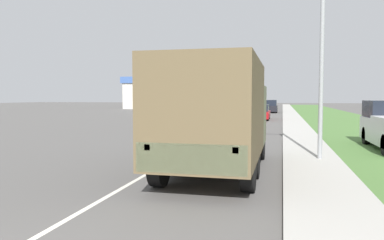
{
  "coord_description": "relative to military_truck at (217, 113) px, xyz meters",
  "views": [
    {
      "loc": [
        3.56,
        -1.73,
        2.1
      ],
      "look_at": [
        0.73,
        9.98,
        1.35
      ],
      "focal_mm": 35.0,
      "sensor_mm": 36.0,
      "label": 1
    }
  ],
  "objects": [
    {
      "name": "grass_strip_right",
      "position": [
        7.09,
        31.53,
        -1.64
      ],
      "size": [
        7.0,
        120.0,
        0.02
      ],
      "color": "#4C7538",
      "rests_on": "ground"
    },
    {
      "name": "car_second_ahead",
      "position": [
        -0.35,
        24.76,
        -1.01
      ],
      "size": [
        1.92,
        4.87,
        1.4
      ],
      "color": "maroon",
      "rests_on": "ground"
    },
    {
      "name": "building_distant",
      "position": [
        -17.24,
        56.43,
        1.17
      ],
      "size": [
        16.53,
        13.42,
        5.56
      ],
      "color": "beige",
      "rests_on": "ground"
    },
    {
      "name": "military_truck",
      "position": [
        0.0,
        0.0,
        0.0
      ],
      "size": [
        2.37,
        6.68,
        3.02
      ],
      "color": "#606647",
      "rests_on": "ground"
    },
    {
      "name": "car_nearest_ahead",
      "position": [
        -3.59,
        12.75,
        -0.94
      ],
      "size": [
        1.75,
        4.49,
        1.59
      ],
      "color": "silver",
      "rests_on": "ground"
    },
    {
      "name": "ground_plane",
      "position": [
        -1.81,
        31.53,
        -1.65
      ],
      "size": [
        180.0,
        180.0,
        0.0
      ],
      "primitive_type": "plane",
      "color": "#565451"
    },
    {
      "name": "lamp_post",
      "position": [
        2.73,
        2.35,
        2.81
      ],
      "size": [
        1.69,
        0.24,
        7.32
      ],
      "color": "gray",
      "rests_on": "sidewalk_right"
    },
    {
      "name": "lane_centre_stripe",
      "position": [
        -1.81,
        31.53,
        -1.65
      ],
      "size": [
        0.12,
        120.0,
        0.0
      ],
      "color": "silver",
      "rests_on": "ground"
    },
    {
      "name": "car_third_ahead",
      "position": [
        0.17,
        40.87,
        -0.9
      ],
      "size": [
        1.87,
        4.64,
        1.68
      ],
      "color": "black",
      "rests_on": "ground"
    },
    {
      "name": "sidewalk_right",
      "position": [
        2.69,
        31.53,
        -1.59
      ],
      "size": [
        1.8,
        120.0,
        0.12
      ],
      "color": "#ADAAA3",
      "rests_on": "ground"
    },
    {
      "name": "car_fourth_ahead",
      "position": [
        -3.74,
        52.12,
        -0.91
      ],
      "size": [
        1.83,
        4.63,
        1.65
      ],
      "color": "black",
      "rests_on": "ground"
    }
  ]
}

